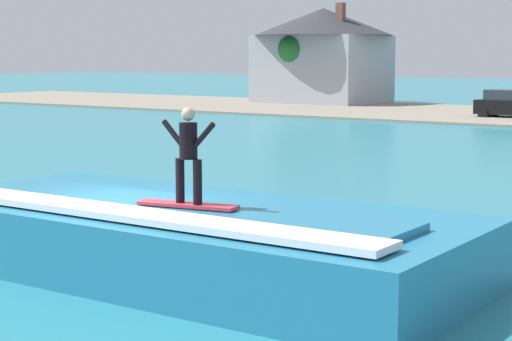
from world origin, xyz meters
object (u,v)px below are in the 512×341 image
surfer (188,150)px  surfboard (188,205)px  wave_crest (189,239)px  house_with_chimney (323,50)px  tree_tall_bare (293,50)px  car_near_shore (508,104)px

surfer → surfboard: bearing=159.5°
surfboard → surfer: (0.04, -0.02, 0.98)m
wave_crest → house_with_chimney: bearing=117.8°
surfer → tree_tall_bare: (-27.85, 47.79, 1.93)m
tree_tall_bare → house_with_chimney: bearing=77.4°
house_with_chimney → wave_crest: bearing=-62.2°
house_with_chimney → car_near_shore: bearing=-24.8°
surfboard → wave_crest: bearing=127.9°
surfboard → car_near_shore: (-8.73, 42.59, -0.50)m
surfer → tree_tall_bare: bearing=120.2°
car_near_shore → house_with_chimney: house_with_chimney is taller
wave_crest → tree_tall_bare: 54.63m
surfer → car_near_shore: size_ratio=0.43×
house_with_chimney → tree_tall_bare: house_with_chimney is taller
house_with_chimney → surfboard: bearing=-62.1°
wave_crest → surfboard: surfboard is taller
surfboard → car_near_shore: car_near_shore is taller
surfboard → tree_tall_bare: size_ratio=0.34×
wave_crest → surfboard: size_ratio=5.64×
wave_crest → surfboard: 1.10m
surfboard → tree_tall_bare: bearing=120.2°
wave_crest → surfer: 1.94m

